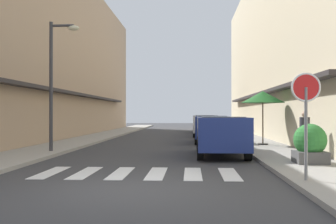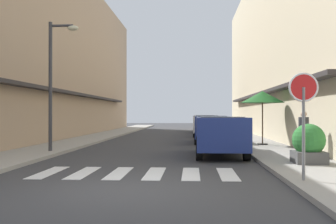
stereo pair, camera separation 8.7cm
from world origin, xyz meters
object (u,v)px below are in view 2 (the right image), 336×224
parked_car_near (220,131)px  cafe_umbrella (262,97)px  parked_car_far (207,123)px  round_street_sign (304,98)px  parked_car_mid (211,126)px  parked_car_distant (205,122)px  pedestrian_walking_near (304,133)px  street_lamp (55,72)px  planter_corner (309,144)px

parked_car_near → cafe_umbrella: bearing=60.5°
parked_car_far → cafe_umbrella: cafe_umbrella is taller
cafe_umbrella → round_street_sign: bearing=-95.1°
parked_car_near → parked_car_mid: same height
parked_car_mid → round_street_sign: 12.65m
parked_car_distant → pedestrian_walking_near: 19.56m
cafe_umbrella → parked_car_mid: bearing=130.7°
parked_car_far → pedestrian_walking_near: 14.08m
parked_car_mid → street_lamp: (-6.42, -6.24, 2.32)m
round_street_sign → street_lamp: street_lamp is taller
parked_car_near → cafe_umbrella: 4.82m
parked_car_mid → parked_car_distant: same height
parked_car_distant → cafe_umbrella: size_ratio=1.66×
planter_corner → street_lamp: bearing=159.5°
parked_car_mid → planter_corner: size_ratio=3.82×
parked_car_far → parked_car_distant: 5.55m
parked_car_distant → cafe_umbrella: cafe_umbrella is taller
parked_car_far → parked_car_mid: bearing=-90.0°
round_street_sign → street_lamp: bearing=141.1°
parked_car_near → round_street_sign: bearing=-76.7°
parked_car_mid → parked_car_distant: 11.48m
cafe_umbrella → parked_car_distant: bearing=99.1°
cafe_umbrella → pedestrian_walking_near: (0.43, -5.25, -1.43)m
parked_car_mid → cafe_umbrella: 3.77m
round_street_sign → pedestrian_walking_near: round_street_sign is taller
parked_car_far → street_lamp: size_ratio=0.90×
parked_car_near → cafe_umbrella: size_ratio=1.76×
parked_car_near → street_lamp: bearing=176.4°
parked_car_near → parked_car_mid: 6.65m
parked_car_near → round_street_sign: round_street_sign is taller
street_lamp → pedestrian_walking_near: size_ratio=3.28×
parked_car_near → cafe_umbrella: cafe_umbrella is taller
parked_car_near → planter_corner: bearing=-50.4°
cafe_umbrella → street_lamp: bearing=-157.5°
parked_car_near → parked_car_distant: same height
round_street_sign → pedestrian_walking_near: size_ratio=1.53×
street_lamp → cafe_umbrella: bearing=22.5°
round_street_sign → planter_corner: (0.99, 3.01, -1.24)m
parked_car_far → cafe_umbrella: 8.98m
parked_car_distant → parked_car_mid: bearing=-90.0°
planter_corner → pedestrian_walking_near: bearing=79.1°
cafe_umbrella → planter_corner: 7.09m
parked_car_near → street_lamp: size_ratio=0.88×
parked_car_distant → parked_car_near: bearing=-90.0°
parked_car_distant → street_lamp: size_ratio=0.83×
parked_car_near → planter_corner: 3.75m
parked_car_distant → street_lamp: (-6.42, -17.73, 2.32)m
parked_car_far → parked_car_distant: bearing=90.0°
parked_car_near → parked_car_mid: bearing=90.0°
parked_car_distant → street_lamp: street_lamp is taller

